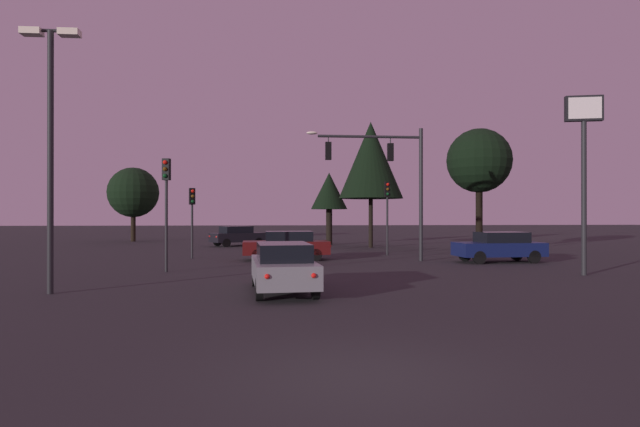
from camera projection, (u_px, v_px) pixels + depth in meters
name	position (u px, v px, depth m)	size (l,w,h in m)	color
ground_plane	(298.00, 253.00, 31.85)	(168.00, 168.00, 0.00)	#262326
traffic_signal_mast_arm	(389.00, 169.00, 26.13)	(6.02, 0.40, 6.84)	#232326
traffic_light_corner_left	(166.00, 192.00, 21.24)	(0.34, 0.37, 4.73)	#232326
traffic_light_corner_right	(192.00, 208.00, 27.84)	(0.37, 0.39, 3.85)	#232326
traffic_light_median	(387.00, 203.00, 30.01)	(0.30, 0.35, 4.34)	#232326
car_nearside_lane	(283.00, 266.00, 15.65)	(2.13, 4.60, 1.52)	gray
car_crossing_left	(287.00, 245.00, 26.81)	(4.65, 2.03, 1.52)	#4C0F0F
car_crossing_right	(499.00, 246.00, 25.60)	(4.48, 2.09, 1.52)	#0F1947
car_far_lane	(238.00, 236.00, 39.01)	(4.40, 3.59, 1.52)	black
parking_lot_lamp_post	(50.00, 126.00, 15.37)	(1.70, 0.36, 8.00)	#232326
store_sign_illuminated	(584.00, 144.00, 20.08)	(1.42, 0.56, 7.08)	#232326
tree_behind_sign	(371.00, 160.00, 37.05)	(4.67, 4.67, 9.16)	black
tree_left_far	(329.00, 192.00, 40.83)	(2.93, 2.93, 5.77)	black
tree_center_horizon	(133.00, 193.00, 45.57)	(4.46, 4.46, 6.62)	black
tree_right_cluster	(479.00, 161.00, 33.69)	(4.23, 4.23, 8.09)	black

